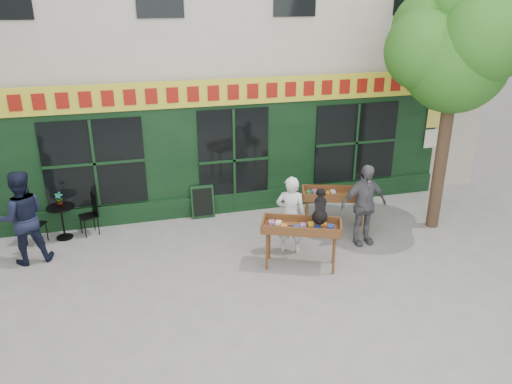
{
  "coord_description": "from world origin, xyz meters",
  "views": [
    {
      "loc": [
        -2.51,
        -8.86,
        5.09
      ],
      "look_at": [
        0.06,
        0.5,
        1.22
      ],
      "focal_mm": 35.0,
      "sensor_mm": 36.0,
      "label": 1
    }
  ],
  "objects_px": {
    "bistro_table": "(62,216)",
    "man_left": "(22,218)",
    "dog": "(320,206)",
    "man_right": "(364,205)",
    "book_cart_center": "(301,229)",
    "woman": "(291,215)",
    "book_cart_right": "(336,197)"
  },
  "relations": [
    {
      "from": "bistro_table",
      "to": "man_left",
      "type": "xyz_separation_m",
      "value": [
        -0.6,
        -0.9,
        0.43
      ]
    },
    {
      "from": "book_cart_center",
      "to": "dog",
      "type": "relative_size",
      "value": 2.7
    },
    {
      "from": "bistro_table",
      "to": "woman",
      "type": "bearing_deg",
      "value": -22.24
    },
    {
      "from": "book_cart_center",
      "to": "bistro_table",
      "type": "distance_m",
      "value": 5.32
    },
    {
      "from": "bistro_table",
      "to": "dog",
      "type": "bearing_deg",
      "value": -27.48
    },
    {
      "from": "book_cart_center",
      "to": "man_right",
      "type": "bearing_deg",
      "value": 43.62
    },
    {
      "from": "book_cart_center",
      "to": "woman",
      "type": "distance_m",
      "value": 0.65
    },
    {
      "from": "dog",
      "to": "book_cart_right",
      "type": "xyz_separation_m",
      "value": [
        0.98,
        1.41,
        -0.47
      ]
    },
    {
      "from": "dog",
      "to": "bistro_table",
      "type": "relative_size",
      "value": 0.79
    },
    {
      "from": "woman",
      "to": "dog",
      "type": "bearing_deg",
      "value": 139.7
    },
    {
      "from": "book_cart_center",
      "to": "woman",
      "type": "bearing_deg",
      "value": 113.14
    },
    {
      "from": "book_cart_center",
      "to": "man_right",
      "type": "distance_m",
      "value": 1.74
    },
    {
      "from": "book_cart_right",
      "to": "bistro_table",
      "type": "relative_size",
      "value": 2.13
    },
    {
      "from": "bistro_table",
      "to": "man_left",
      "type": "bearing_deg",
      "value": -123.87
    },
    {
      "from": "book_cart_center",
      "to": "dog",
      "type": "height_order",
      "value": "dog"
    },
    {
      "from": "woman",
      "to": "man_left",
      "type": "xyz_separation_m",
      "value": [
        -5.26,
        1.0,
        0.13
      ]
    },
    {
      "from": "dog",
      "to": "man_right",
      "type": "height_order",
      "value": "man_right"
    },
    {
      "from": "woman",
      "to": "book_cart_right",
      "type": "distance_m",
      "value": 1.51
    },
    {
      "from": "book_cart_right",
      "to": "man_left",
      "type": "distance_m",
      "value": 6.6
    },
    {
      "from": "woman",
      "to": "man_right",
      "type": "xyz_separation_m",
      "value": [
        1.63,
        -0.04,
        0.06
      ]
    },
    {
      "from": "dog",
      "to": "bistro_table",
      "type": "height_order",
      "value": "dog"
    },
    {
      "from": "man_right",
      "to": "man_left",
      "type": "height_order",
      "value": "man_left"
    },
    {
      "from": "woman",
      "to": "book_cart_right",
      "type": "height_order",
      "value": "woman"
    },
    {
      "from": "woman",
      "to": "man_left",
      "type": "height_order",
      "value": "man_left"
    },
    {
      "from": "bistro_table",
      "to": "man_left",
      "type": "height_order",
      "value": "man_left"
    },
    {
      "from": "book_cart_center",
      "to": "man_left",
      "type": "bearing_deg",
      "value": -174.31
    },
    {
      "from": "man_right",
      "to": "book_cart_right",
      "type": "bearing_deg",
      "value": 109.94
    },
    {
      "from": "man_right",
      "to": "man_left",
      "type": "xyz_separation_m",
      "value": [
        -6.89,
        1.04,
        0.07
      ]
    },
    {
      "from": "woman",
      "to": "bistro_table",
      "type": "relative_size",
      "value": 2.21
    },
    {
      "from": "book_cart_right",
      "to": "dog",
      "type": "bearing_deg",
      "value": -106.74
    },
    {
      "from": "book_cart_right",
      "to": "man_left",
      "type": "bearing_deg",
      "value": -164.4
    },
    {
      "from": "book_cart_right",
      "to": "bistro_table",
      "type": "bearing_deg",
      "value": -173.13
    }
  ]
}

